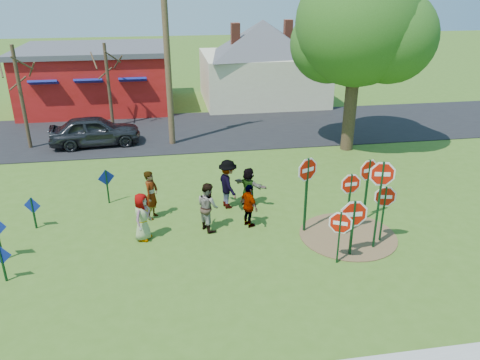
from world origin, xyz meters
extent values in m
plane|color=#3E611B|center=(0.00, 0.00, 0.00)|extent=(120.00, 120.00, 0.00)
cube|color=black|center=(0.00, 11.50, 0.02)|extent=(120.00, 7.50, 0.04)
cylinder|color=brown|center=(4.50, -1.00, 0.01)|extent=(3.20, 3.20, 0.03)
cube|color=maroon|center=(-5.50, 18.00, 1.80)|extent=(9.00, 7.00, 3.60)
cube|color=#4C4C51|center=(-5.50, 18.00, 3.75)|extent=(9.40, 7.40, 0.30)
cube|color=navy|center=(-8.00, 14.40, 2.40)|extent=(1.60, 0.78, 0.45)
cube|color=navy|center=(-5.50, 14.40, 2.40)|extent=(1.60, 0.78, 0.45)
cube|color=navy|center=(-3.00, 14.40, 2.40)|extent=(1.60, 0.78, 0.45)
cube|color=beige|center=(5.50, 18.00, 1.60)|extent=(8.00, 7.00, 3.20)
pyramid|color=#4C4C51|center=(5.50, 18.00, 5.40)|extent=(9.40, 9.40, 2.20)
cube|color=brown|center=(3.50, 17.00, 4.60)|extent=(0.55, 0.55, 1.40)
cube|color=brown|center=(7.50, 19.00, 4.60)|extent=(0.55, 0.55, 1.40)
cube|color=#0D3318|center=(3.58, -2.45, 0.84)|extent=(0.07, 0.08, 1.69)
cylinder|color=white|center=(3.58, -2.45, 1.34)|extent=(0.85, 0.44, 0.94)
cylinder|color=#BA1205|center=(3.58, -2.45, 1.34)|extent=(0.73, 0.38, 0.81)
cube|color=white|center=(3.58, -2.45, 1.34)|extent=(0.37, 0.19, 0.12)
cube|color=#0D3318|center=(4.48, -0.85, 1.08)|extent=(0.05, 0.07, 2.16)
cylinder|color=white|center=(4.48, -0.85, 1.82)|extent=(0.93, 0.08, 0.93)
cylinder|color=#BA1205|center=(4.48, -0.85, 1.82)|extent=(0.80, 0.07, 0.80)
cube|color=white|center=(4.48, -0.85, 1.82)|extent=(0.41, 0.03, 0.12)
cylinder|color=gold|center=(4.48, -0.85, 1.82)|extent=(0.93, 0.08, 0.93)
cube|color=#0D3318|center=(5.01, -1.84, 1.46)|extent=(0.07, 0.08, 2.92)
cylinder|color=white|center=(5.01, -1.84, 2.54)|extent=(1.03, 0.25, 1.05)
cylinder|color=#BA1205|center=(5.01, -1.84, 2.54)|extent=(0.89, 0.22, 0.91)
cube|color=white|center=(5.01, -1.84, 2.54)|extent=(0.45, 0.11, 0.13)
cube|color=#0D3318|center=(5.46, 0.01, 1.13)|extent=(0.07, 0.08, 2.27)
cylinder|color=white|center=(5.46, 0.01, 1.90)|extent=(0.98, 0.31, 1.02)
cylinder|color=#BA1205|center=(5.46, 0.01, 1.90)|extent=(0.85, 0.27, 0.88)
cube|color=white|center=(5.46, 0.01, 1.90)|extent=(0.43, 0.13, 0.13)
cylinder|color=gold|center=(5.46, 0.01, 1.90)|extent=(0.98, 0.30, 1.02)
cube|color=#0D3318|center=(4.12, -2.11, 0.92)|extent=(0.06, 0.08, 1.84)
cylinder|color=white|center=(4.12, -2.11, 1.42)|extent=(1.17, 0.04, 1.17)
cylinder|color=#BA1205|center=(4.12, -2.11, 1.42)|extent=(1.01, 0.04, 1.01)
cube|color=white|center=(4.12, -2.11, 1.42)|extent=(0.51, 0.02, 0.15)
cube|color=#0D3318|center=(5.40, -1.48, 0.97)|extent=(0.06, 0.07, 1.94)
cylinder|color=white|center=(5.40, -1.48, 1.60)|extent=(0.93, 0.20, 0.94)
cylinder|color=#BA1205|center=(5.40, -1.48, 1.60)|extent=(0.80, 0.18, 0.81)
cube|color=white|center=(5.40, -1.48, 1.60)|extent=(0.41, 0.09, 0.12)
cylinder|color=gold|center=(5.40, -1.48, 1.60)|extent=(0.93, 0.20, 0.94)
cube|color=#0D3318|center=(3.15, -0.45, 1.31)|extent=(0.08, 0.09, 2.63)
cylinder|color=white|center=(3.15, -0.45, 2.24)|extent=(0.97, 0.47, 1.07)
cylinder|color=#BA1205|center=(3.15, -0.45, 2.24)|extent=(0.84, 0.41, 0.92)
cube|color=white|center=(3.15, -0.45, 2.24)|extent=(0.43, 0.20, 0.13)
cube|color=#0D3318|center=(-5.97, -1.84, 0.57)|extent=(0.05, 0.06, 1.14)
cube|color=navy|center=(-5.97, -1.84, 0.85)|extent=(0.60, 0.10, 0.60)
cube|color=#0D3318|center=(-5.85, 1.22, 0.57)|extent=(0.06, 0.07, 1.14)
cube|color=navy|center=(-5.85, 1.22, 0.86)|extent=(0.58, 0.18, 0.60)
cube|color=#0D3318|center=(-3.57, 2.84, 0.67)|extent=(0.07, 0.08, 1.35)
cube|color=navy|center=(-3.57, 2.84, 1.05)|extent=(0.59, 0.28, 0.64)
imported|color=#454E96|center=(-2.19, -0.10, 0.81)|extent=(0.80, 0.93, 1.62)
imported|color=#216767|center=(-1.90, 1.37, 0.89)|extent=(0.67, 0.77, 1.78)
imported|color=brown|center=(-0.03, 0.23, 0.85)|extent=(0.93, 1.02, 1.69)
imported|color=#2D2C31|center=(0.87, 1.77, 0.93)|extent=(0.96, 1.33, 1.86)
imported|color=#412856|center=(1.37, 0.19, 0.77)|extent=(0.74, 0.98, 1.54)
imported|color=#1B4E30|center=(1.65, 1.83, 0.75)|extent=(1.32, 1.26, 1.49)
imported|color=#2F2E34|center=(-4.81, 9.81, 0.79)|extent=(4.58, 2.21, 1.51)
cylinder|color=#4C3823|center=(-0.97, 9.45, 4.90)|extent=(0.30, 0.30, 9.80)
cylinder|color=#382819|center=(7.63, 7.27, 2.41)|extent=(0.61, 0.61, 4.81)
sphere|color=#264D14|center=(7.63, 7.27, 6.01)|extent=(5.68, 5.68, 5.68)
sphere|color=#264D14|center=(8.95, 6.61, 5.47)|extent=(4.15, 4.15, 4.15)
sphere|color=#264D14|center=(6.65, 8.14, 5.03)|extent=(3.72, 3.72, 3.72)
cylinder|color=#382819|center=(-8.06, 9.93, 2.54)|extent=(0.18, 0.18, 5.08)
cylinder|color=#382819|center=(-4.27, 13.12, 2.34)|extent=(0.18, 0.18, 4.69)
camera|label=1|loc=(-1.22, -13.79, 7.86)|focal=35.00mm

